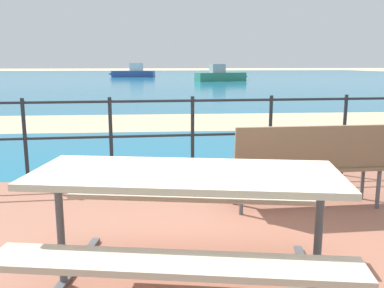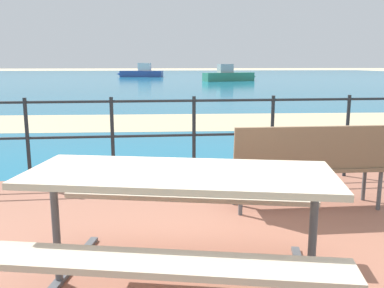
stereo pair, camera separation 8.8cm
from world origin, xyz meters
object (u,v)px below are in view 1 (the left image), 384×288
object	(u,v)px
picnic_table	(186,200)
park_bench	(310,159)
boat_far	(133,73)
boat_near	(222,76)

from	to	relation	value
picnic_table	park_bench	distance (m)	1.94
park_bench	boat_far	xyz separation A→B (m)	(-1.99, 42.61, -0.08)
boat_near	boat_far	size ratio (longest dim) A/B	0.97
picnic_table	boat_far	world-z (taller)	boat_far
picnic_table	park_bench	bearing A→B (deg)	57.01
picnic_table	boat_near	bearing A→B (deg)	90.86
park_bench	boat_far	bearing A→B (deg)	-86.75
picnic_table	boat_far	bearing A→B (deg)	103.59
picnic_table	boat_near	world-z (taller)	boat_near
picnic_table	boat_far	size ratio (longest dim) A/B	0.41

